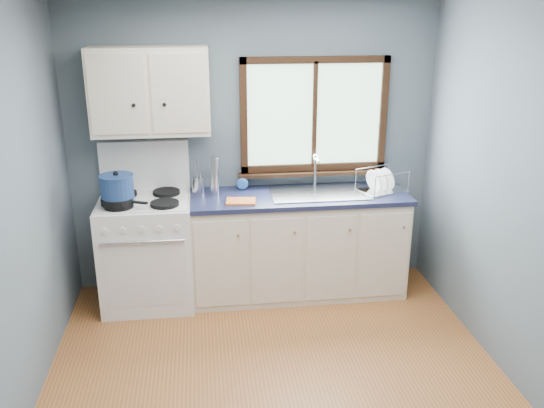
{
  "coord_description": "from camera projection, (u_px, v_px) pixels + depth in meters",
  "views": [
    {
      "loc": [
        -0.46,
        -3.13,
        2.47
      ],
      "look_at": [
        0.05,
        0.9,
        1.05
      ],
      "focal_mm": 38.0,
      "sensor_mm": 36.0,
      "label": 1
    }
  ],
  "objects": [
    {
      "name": "floor",
      "position": [
        282.0,
        400.0,
        3.8
      ],
      "size": [
        3.2,
        3.6,
        0.02
      ],
      "primitive_type": "cube",
      "color": "#A15F2E",
      "rests_on": "ground"
    },
    {
      "name": "wall_back",
      "position": [
        253.0,
        149.0,
        5.09
      ],
      "size": [
        3.2,
        0.02,
        2.5
      ],
      "primitive_type": "cube",
      "color": "slate",
      "rests_on": "ground"
    },
    {
      "name": "wall_right",
      "position": [
        538.0,
        210.0,
        3.58
      ],
      "size": [
        0.02,
        3.6,
        2.5
      ],
      "primitive_type": "cube",
      "color": "slate",
      "rests_on": "ground"
    },
    {
      "name": "gas_range",
      "position": [
        147.0,
        248.0,
        4.91
      ],
      "size": [
        0.76,
        0.69,
        1.36
      ],
      "color": "white",
      "rests_on": "floor"
    },
    {
      "name": "base_cabinets",
      "position": [
        298.0,
        249.0,
        5.11
      ],
      "size": [
        1.85,
        0.6,
        0.88
      ],
      "color": "beige",
      "rests_on": "floor"
    },
    {
      "name": "countertop",
      "position": [
        299.0,
        197.0,
        4.94
      ],
      "size": [
        1.89,
        0.64,
        0.04
      ],
      "primitive_type": "cube",
      "color": "#151A34",
      "rests_on": "base_cabinets"
    },
    {
      "name": "sink",
      "position": [
        319.0,
        200.0,
        4.98
      ],
      "size": [
        0.84,
        0.46,
        0.44
      ],
      "color": "silver",
      "rests_on": "countertop"
    },
    {
      "name": "window",
      "position": [
        314.0,
        123.0,
        5.04
      ],
      "size": [
        1.36,
        0.1,
        1.03
      ],
      "color": "#9EC6A8",
      "rests_on": "wall_back"
    },
    {
      "name": "upper_cabinets",
      "position": [
        150.0,
        91.0,
        4.63
      ],
      "size": [
        0.95,
        0.35,
        0.7
      ],
      "color": "beige",
      "rests_on": "wall_back"
    },
    {
      "name": "skillet",
      "position": [
        118.0,
        201.0,
        4.58
      ],
      "size": [
        0.42,
        0.34,
        0.05
      ],
      "rotation": [
        0.0,
        0.0,
        -0.39
      ],
      "color": "black",
      "rests_on": "gas_range"
    },
    {
      "name": "stockpot",
      "position": [
        117.0,
        189.0,
        4.56
      ],
      "size": [
        0.29,
        0.29,
        0.27
      ],
      "rotation": [
        0.0,
        0.0,
        -0.07
      ],
      "color": "navy",
      "rests_on": "gas_range"
    },
    {
      "name": "utensil_crock",
      "position": [
        198.0,
        185.0,
        4.97
      ],
      "size": [
        0.14,
        0.14,
        0.34
      ],
      "rotation": [
        0.0,
        0.0,
        -0.34
      ],
      "color": "silver",
      "rests_on": "countertop"
    },
    {
      "name": "thermos",
      "position": [
        214.0,
        176.0,
        4.88
      ],
      "size": [
        0.1,
        0.1,
        0.33
      ],
      "primitive_type": "cylinder",
      "rotation": [
        0.0,
        0.0,
        -0.29
      ],
      "color": "silver",
      "rests_on": "countertop"
    },
    {
      "name": "soap_bottle",
      "position": [
        242.0,
        175.0,
        5.0
      ],
      "size": [
        0.12,
        0.12,
        0.27
      ],
      "primitive_type": "imported",
      "rotation": [
        0.0,
        0.0,
        -0.1
      ],
      "color": "#2961B2",
      "rests_on": "countertop"
    },
    {
      "name": "dish_towel",
      "position": [
        241.0,
        201.0,
        4.74
      ],
      "size": [
        0.26,
        0.2,
        0.02
      ],
      "primitive_type": "cube",
      "rotation": [
        0.0,
        0.0,
        -0.12
      ],
      "color": "orange",
      "rests_on": "countertop"
    },
    {
      "name": "dish_rack",
      "position": [
        381.0,
        185.0,
        5.02
      ],
      "size": [
        0.46,
        0.41,
        0.2
      ],
      "rotation": [
        0.0,
        0.0,
        0.37
      ],
      "color": "silver",
      "rests_on": "countertop"
    }
  ]
}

